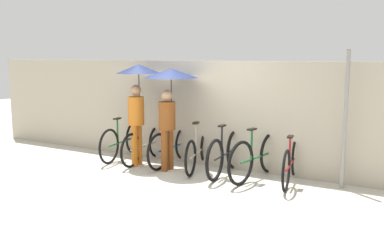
% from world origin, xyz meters
% --- Properties ---
extents(ground_plane, '(30.00, 30.00, 0.00)m').
position_xyz_m(ground_plane, '(0.00, 0.00, 0.00)').
color(ground_plane, beige).
extents(back_wall, '(11.68, 0.12, 2.09)m').
position_xyz_m(back_wall, '(0.00, 1.69, 1.05)').
color(back_wall, '#B2A893').
rests_on(back_wall, ground).
extents(parked_bicycle_0, '(0.44, 1.77, 1.03)m').
position_xyz_m(parked_bicycle_0, '(-1.84, 1.28, 0.38)').
color(parked_bicycle_0, black).
rests_on(parked_bicycle_0, ground).
extents(parked_bicycle_1, '(0.44, 1.70, 0.97)m').
position_xyz_m(parked_bicycle_1, '(-1.23, 1.25, 0.36)').
color(parked_bicycle_1, black).
rests_on(parked_bicycle_1, ground).
extents(parked_bicycle_2, '(0.44, 1.73, 0.99)m').
position_xyz_m(parked_bicycle_2, '(-0.61, 1.33, 0.38)').
color(parked_bicycle_2, black).
rests_on(parked_bicycle_2, ground).
extents(parked_bicycle_3, '(0.58, 1.74, 0.97)m').
position_xyz_m(parked_bicycle_3, '(-0.00, 1.31, 0.36)').
color(parked_bicycle_3, black).
rests_on(parked_bicycle_3, ground).
extents(parked_bicycle_4, '(0.44, 1.74, 1.10)m').
position_xyz_m(parked_bicycle_4, '(0.61, 1.22, 0.39)').
color(parked_bicycle_4, black).
rests_on(parked_bicycle_4, ground).
extents(parked_bicycle_5, '(0.49, 1.80, 1.01)m').
position_xyz_m(parked_bicycle_5, '(1.23, 1.23, 0.40)').
color(parked_bicycle_5, black).
rests_on(parked_bicycle_5, ground).
extents(parked_bicycle_6, '(0.44, 1.72, 1.11)m').
position_xyz_m(parked_bicycle_6, '(1.84, 1.27, 0.37)').
color(parked_bicycle_6, black).
rests_on(parked_bicycle_6, ground).
extents(pedestrian_leading, '(0.89, 0.89, 2.02)m').
position_xyz_m(pedestrian_leading, '(-1.23, 1.03, 1.54)').
color(pedestrian_leading, '#C66B1E').
rests_on(pedestrian_leading, ground).
extents(pedestrian_center, '(1.04, 1.04, 1.95)m').
position_xyz_m(pedestrian_center, '(-0.47, 1.03, 1.56)').
color(pedestrian_center, brown).
rests_on(pedestrian_center, ground).
extents(awning_pole, '(0.07, 0.07, 2.30)m').
position_xyz_m(awning_pole, '(2.67, 1.40, 1.15)').
color(awning_pole, gray).
rests_on(awning_pole, ground).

